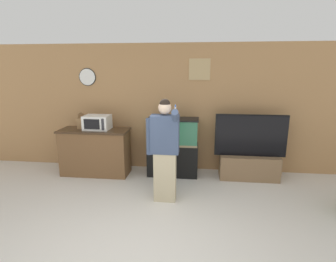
{
  "coord_description": "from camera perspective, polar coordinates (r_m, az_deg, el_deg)",
  "views": [
    {
      "loc": [
        0.67,
        -2.4,
        2.1
      ],
      "look_at": [
        0.17,
        1.98,
        1.05
      ],
      "focal_mm": 28.0,
      "sensor_mm": 36.0,
      "label": 1
    }
  ],
  "objects": [
    {
      "name": "wall_back_paneled",
      "position": [
        5.47,
        -0.62,
        5.03
      ],
      "size": [
        10.0,
        0.08,
        2.6
      ],
      "color": "#A87A4C",
      "rests_on": "ground_plane"
    },
    {
      "name": "knife_block",
      "position": [
        5.52,
        -18.45,
        1.69
      ],
      "size": [
        0.12,
        0.12,
        0.32
      ],
      "color": "olive",
      "rests_on": "counter_island"
    },
    {
      "name": "tv_on_stand",
      "position": [
        5.34,
        17.26,
        -6.08
      ],
      "size": [
        1.35,
        0.4,
        1.27
      ],
      "color": "brown",
      "rests_on": "ground_plane"
    },
    {
      "name": "aquarium_on_stand",
      "position": [
        5.23,
        1.08,
        -3.48
      ],
      "size": [
        1.0,
        0.44,
        1.16
      ],
      "color": "black",
      "rests_on": "ground_plane"
    },
    {
      "name": "person_standing",
      "position": [
        4.13,
        -0.79,
        -4.02
      ],
      "size": [
        0.52,
        0.39,
        1.66
      ],
      "color": "#BCAD89",
      "rests_on": "ground_plane"
    },
    {
      "name": "microwave",
      "position": [
        5.37,
        -15.15,
        1.83
      ],
      "size": [
        0.5,
        0.37,
        0.28
      ],
      "color": "white",
      "rests_on": "counter_island"
    },
    {
      "name": "counter_island",
      "position": [
        5.51,
        -15.52,
        -4.38
      ],
      "size": [
        1.38,
        0.55,
        0.93
      ],
      "color": "brown",
      "rests_on": "ground_plane"
    }
  ]
}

